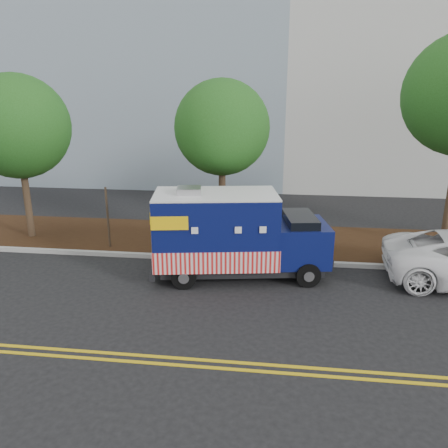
# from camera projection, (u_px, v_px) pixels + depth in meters

# --- Properties ---
(ground) EXTENTS (120.00, 120.00, 0.00)m
(ground) POSITION_uv_depth(u_px,v_px,m) (221.00, 278.00, 13.86)
(ground) COLOR black
(ground) RESTS_ON ground
(curb) EXTENTS (120.00, 0.18, 0.15)m
(curb) POSITION_uv_depth(u_px,v_px,m) (226.00, 259.00, 15.17)
(curb) COLOR #9E9E99
(curb) RESTS_ON ground
(mulch_strip) EXTENTS (120.00, 4.00, 0.15)m
(mulch_strip) POSITION_uv_depth(u_px,v_px,m) (232.00, 240.00, 17.16)
(mulch_strip) COLOR black
(mulch_strip) RESTS_ON ground
(centerline_near) EXTENTS (120.00, 0.10, 0.01)m
(centerline_near) POSITION_uv_depth(u_px,v_px,m) (194.00, 359.00, 9.64)
(centerline_near) COLOR gold
(centerline_near) RESTS_ON ground
(centerline_far) EXTENTS (120.00, 0.10, 0.01)m
(centerline_far) POSITION_uv_depth(u_px,v_px,m) (192.00, 366.00, 9.40)
(centerline_far) COLOR gold
(centerline_far) RESTS_ON ground
(tree_a) EXTENTS (3.84, 3.84, 6.34)m
(tree_a) POSITION_uv_depth(u_px,v_px,m) (17.00, 127.00, 16.14)
(tree_a) COLOR #38281C
(tree_a) RESTS_ON ground
(tree_b) EXTENTS (3.43, 3.43, 6.13)m
(tree_b) POSITION_uv_depth(u_px,v_px,m) (222.00, 128.00, 15.64)
(tree_b) COLOR #38281C
(tree_b) RESTS_ON ground
(sign_post) EXTENTS (0.06, 0.06, 2.40)m
(sign_post) POSITION_uv_depth(u_px,v_px,m) (108.00, 219.00, 15.88)
(sign_post) COLOR #473828
(sign_post) RESTS_ON ground
(food_truck) EXTENTS (5.75, 2.88, 2.90)m
(food_truck) POSITION_uv_depth(u_px,v_px,m) (231.00, 237.00, 13.66)
(food_truck) COLOR black
(food_truck) RESTS_ON ground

